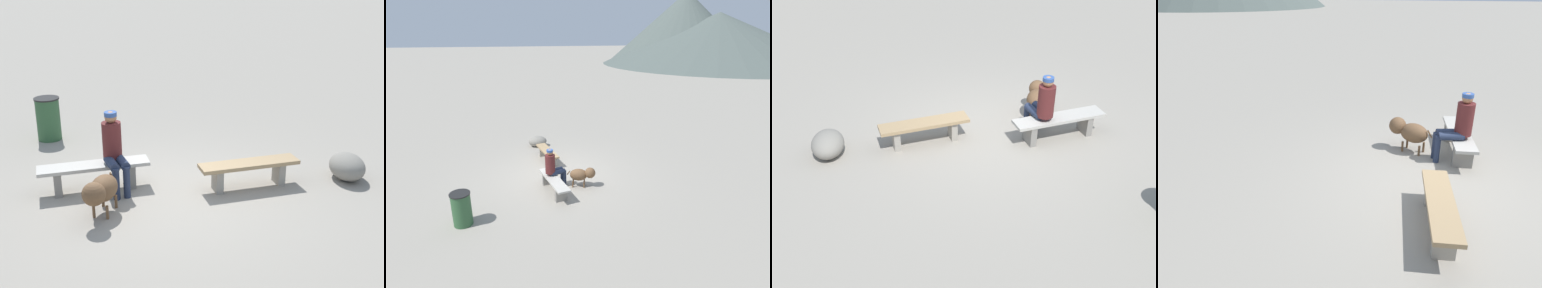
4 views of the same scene
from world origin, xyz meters
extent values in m
cube|color=gray|center=(0.00, 0.00, -0.03)|extent=(210.00, 210.00, 0.06)
cube|color=gray|center=(-1.86, -0.26, 0.19)|extent=(0.17, 0.30, 0.38)
cube|color=gray|center=(-0.80, -0.04, 0.19)|extent=(0.17, 0.30, 0.38)
cube|color=#A3845B|center=(-1.33, -0.15, 0.41)|extent=(1.69, 0.69, 0.06)
cube|color=gray|center=(0.60, -0.39, 0.19)|extent=(0.19, 0.37, 0.39)
cube|color=gray|center=(1.75, -0.15, 0.19)|extent=(0.19, 0.37, 0.39)
cube|color=#B2ADA3|center=(1.17, -0.27, 0.42)|extent=(1.81, 0.73, 0.06)
cylinder|color=#511E1E|center=(0.87, -0.33, 0.82)|extent=(0.31, 0.31, 0.60)
sphere|color=#A3704C|center=(0.87, -0.33, 1.20)|extent=(0.19, 0.19, 0.19)
cylinder|color=#2D4C8C|center=(0.87, -0.33, 1.25)|extent=(0.20, 0.20, 0.07)
cylinder|color=#232D47|center=(0.87, -0.09, 0.52)|extent=(0.29, 0.48, 0.15)
cylinder|color=#232D47|center=(0.80, 0.13, 0.26)|extent=(0.11, 0.11, 0.52)
cylinder|color=#232D47|center=(0.71, -0.14, 0.52)|extent=(0.29, 0.48, 0.15)
cylinder|color=#232D47|center=(0.64, 0.07, 0.26)|extent=(0.11, 0.11, 0.52)
ellipsoid|color=brown|center=(0.95, 0.55, 0.40)|extent=(0.52, 0.64, 0.38)
sphere|color=brown|center=(1.05, 0.90, 0.47)|extent=(0.34, 0.34, 0.34)
cylinder|color=brown|center=(0.90, 0.75, 0.10)|extent=(0.04, 0.04, 0.21)
cylinder|color=brown|center=(1.10, 0.69, 0.10)|extent=(0.04, 0.04, 0.21)
cylinder|color=brown|center=(0.80, 0.41, 0.10)|extent=(0.04, 0.04, 0.21)
cylinder|color=brown|center=(1.00, 0.35, 0.10)|extent=(0.04, 0.04, 0.21)
cylinder|color=brown|center=(0.86, 0.25, 0.45)|extent=(0.07, 0.12, 0.15)
cylinder|color=#2D5633|center=(2.35, -2.80, 0.43)|extent=(0.48, 0.48, 0.86)
cylinder|color=black|center=(2.35, -2.80, 0.88)|extent=(0.51, 0.51, 0.03)
ellipsoid|color=gray|center=(-3.06, -0.34, 0.22)|extent=(0.58, 0.77, 0.45)
cone|color=#4C5651|center=(-34.38, 30.27, 3.75)|extent=(34.40, 34.40, 7.50)
cone|color=#4C5651|center=(-39.37, 27.47, 5.42)|extent=(24.02, 24.02, 10.84)
camera|label=1|loc=(0.22, 7.21, 3.51)|focal=46.60mm
camera|label=2|loc=(9.68, -1.46, 4.65)|focal=29.17mm
camera|label=3|loc=(-1.54, -7.59, 4.70)|focal=43.88mm
camera|label=4|loc=(-5.22, -0.21, 2.93)|focal=31.85mm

